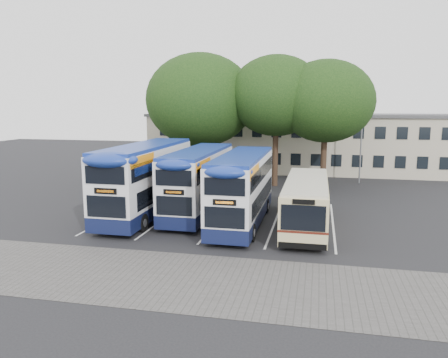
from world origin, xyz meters
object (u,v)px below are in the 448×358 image
tree_mid (276,96)px  bus_dd_right (243,186)px  tree_right (326,101)px  lamp_post (362,128)px  tree_left (200,100)px  bus_single (306,200)px  bus_dd_mid (199,179)px  bus_dd_left (147,177)px

tree_mid → bus_dd_right: 14.28m
tree_right → lamp_post: bearing=43.9°
tree_left → tree_right: 11.22m
tree_mid → bus_single: 14.89m
tree_mid → bus_single: tree_mid is taller
tree_right → bus_dd_right: 14.56m
bus_single → tree_left: bearing=126.7°
tree_left → bus_dd_right: (6.32, -13.59, -5.24)m
bus_single → bus_dd_right: bearing=-179.8°
tree_left → bus_dd_mid: (3.09, -11.72, -5.23)m
bus_single → lamp_post: bearing=74.6°
tree_left → bus_dd_mid: tree_left is taller
bus_dd_mid → bus_single: (7.04, -1.85, -0.72)m
bus_dd_mid → bus_dd_left: bearing=-161.5°
tree_mid → bus_single: (3.15, -13.12, -6.30)m
lamp_post → bus_single: 16.87m
tree_mid → tree_left: bearing=176.2°
bus_dd_left → bus_dd_mid: 3.43m
tree_left → tree_right: bearing=-4.3°
lamp_post → bus_single: bearing=-105.4°
tree_right → bus_dd_right: size_ratio=1.07×
tree_mid → bus_dd_right: bearing=-92.9°
lamp_post → tree_left: tree_left is taller
lamp_post → tree_left: size_ratio=0.77×
tree_mid → bus_dd_right: tree_mid is taller
tree_mid → bus_dd_left: 15.25m
tree_left → bus_single: (10.13, -13.58, -5.95)m
bus_dd_left → bus_single: bearing=-4.2°
bus_dd_left → bus_single: size_ratio=1.15×
lamp_post → tree_mid: (-7.52, -2.81, 2.86)m
tree_mid → tree_right: size_ratio=1.05×
lamp_post → bus_dd_left: bearing=-134.0°
tree_mid → bus_dd_mid: (-3.89, -11.26, -5.58)m
lamp_post → tree_mid: size_ratio=0.79×
bus_dd_left → bus_dd_right: bearing=-6.8°
bus_single → bus_dd_left: bearing=175.8°
lamp_post → bus_dd_mid: size_ratio=0.88×
lamp_post → bus_dd_right: (-8.18, -15.93, -2.73)m
lamp_post → bus_single: lamp_post is taller
bus_dd_mid → tree_right: bearing=53.3°
tree_left → bus_dd_right: size_ratio=1.16×
lamp_post → bus_dd_left: (-14.66, -15.16, -2.52)m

